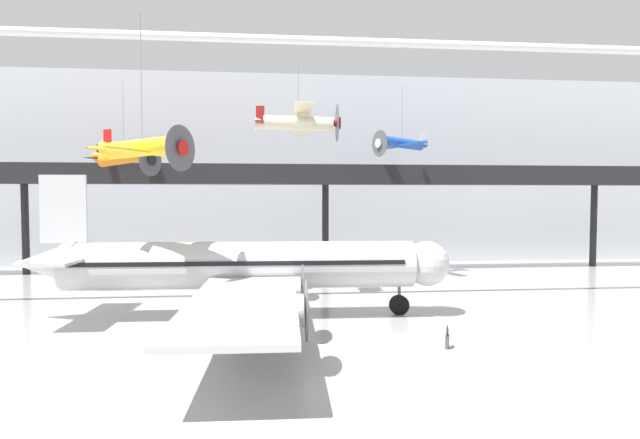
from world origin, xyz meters
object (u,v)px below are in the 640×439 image
suspended_plane_cream_biplane (299,123)px  suspended_plane_blue_trainer (402,143)px  suspended_plane_yellow_lowwing (143,148)px  info_sign_pedestal (447,340)px  suspended_plane_orange_highwing (124,157)px  airliner_silver_main (240,266)px

suspended_plane_cream_biplane → suspended_plane_blue_trainer: same height
suspended_plane_yellow_lowwing → info_sign_pedestal: (16.30, -5.26, -10.11)m
suspended_plane_yellow_lowwing → suspended_plane_orange_highwing: 18.71m
suspended_plane_yellow_lowwing → suspended_plane_blue_trainer: (19.93, 17.51, 2.35)m
suspended_plane_cream_biplane → info_sign_pedestal: bearing=-66.1°
suspended_plane_cream_biplane → suspended_plane_blue_trainer: size_ratio=1.24×
airliner_silver_main → suspended_plane_yellow_lowwing: size_ratio=3.46×
airliner_silver_main → suspended_plane_orange_highwing: size_ratio=3.62×
suspended_plane_blue_trainer → suspended_plane_orange_highwing: bearing=-22.3°
suspended_plane_orange_highwing → airliner_silver_main: bearing=-25.5°
airliner_silver_main → suspended_plane_orange_highwing: bearing=128.5°
suspended_plane_blue_trainer → info_sign_pedestal: (-3.63, -22.76, -12.46)m
suspended_plane_blue_trainer → airliner_silver_main: bearing=24.0°
suspended_plane_cream_biplane → suspended_plane_orange_highwing: size_ratio=0.99×
suspended_plane_orange_highwing → suspended_plane_blue_trainer: 26.00m
suspended_plane_cream_biplane → info_sign_pedestal: 22.26m
suspended_plane_blue_trainer → suspended_plane_yellow_lowwing: bearing=19.4°
airliner_silver_main → suspended_plane_yellow_lowwing: 9.35m
suspended_plane_blue_trainer → info_sign_pedestal: suspended_plane_blue_trainer is taller
airliner_silver_main → suspended_plane_cream_biplane: size_ratio=3.65×
suspended_plane_cream_biplane → suspended_plane_blue_trainer: (10.29, 6.24, -0.89)m
info_sign_pedestal → suspended_plane_yellow_lowwing: bearing=-170.9°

